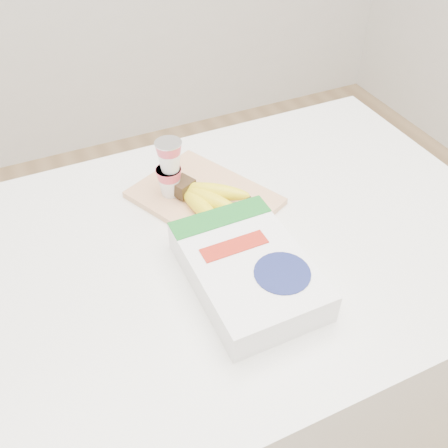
# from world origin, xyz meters

# --- Properties ---
(room) EXTENTS (4.00, 4.00, 4.00)m
(room) POSITION_xyz_m (0.00, 0.00, 1.35)
(room) COLOR tan
(room) RESTS_ON ground
(table) EXTENTS (1.28, 0.85, 0.96)m
(table) POSITION_xyz_m (0.00, 0.00, 0.48)
(table) COLOR white
(table) RESTS_ON ground
(cutting_board) EXTENTS (0.35, 0.39, 0.02)m
(cutting_board) POSITION_xyz_m (0.01, 0.15, 0.97)
(cutting_board) COLOR #E9B480
(cutting_board) RESTS_ON table
(bananas) EXTENTS (0.16, 0.20, 0.06)m
(bananas) POSITION_xyz_m (0.00, 0.11, 1.00)
(bananas) COLOR #382816
(bananas) RESTS_ON cutting_board
(yogurt_stack) EXTENTS (0.06, 0.06, 0.14)m
(yogurt_stack) POSITION_xyz_m (-0.05, 0.19, 1.05)
(yogurt_stack) COLOR white
(yogurt_stack) RESTS_ON cutting_board
(cereal_box) EXTENTS (0.21, 0.32, 0.07)m
(cereal_box) POSITION_xyz_m (-0.01, -0.12, 1.00)
(cereal_box) COLOR white
(cereal_box) RESTS_ON table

